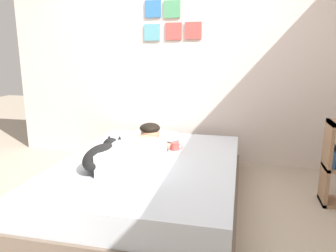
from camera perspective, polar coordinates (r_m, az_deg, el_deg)
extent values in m
plane|color=tan|center=(2.81, -5.64, -15.12)|extent=(12.30, 12.30, 0.00)
cube|color=silver|center=(3.94, 1.04, 12.01)|extent=(4.15, 0.10, 2.50)
cube|color=#59A5B2|center=(3.94, -2.82, 16.22)|extent=(0.19, 0.02, 0.19)
cube|color=#CC4C47|center=(3.88, 1.00, 16.43)|extent=(0.19, 0.02, 0.19)
cube|color=#CC4C47|center=(3.84, 4.49, 16.49)|extent=(0.19, 0.02, 0.19)
cube|color=#3372B2|center=(3.96, -2.67, 20.00)|extent=(0.19, 0.02, 0.19)
cube|color=#4C9966|center=(3.91, 0.74, 19.98)|extent=(0.19, 0.02, 0.19)
cube|color=#726051|center=(3.02, -3.24, -11.47)|extent=(1.57, 2.07, 0.15)
cube|color=silver|center=(2.94, -3.28, -8.16)|extent=(1.53, 2.01, 0.23)
ellipsoid|color=silver|center=(3.50, -1.50, -1.74)|extent=(0.52, 0.32, 0.11)
cube|color=silver|center=(2.73, -6.09, -5.42)|extent=(0.42, 0.64, 0.18)
ellipsoid|color=tan|center=(3.03, -4.03, -3.07)|extent=(0.32, 0.20, 0.16)
sphere|color=tan|center=(3.17, -3.20, -1.59)|extent=(0.19, 0.19, 0.19)
ellipsoid|color=black|center=(3.15, -3.22, -0.36)|extent=(0.20, 0.20, 0.10)
cylinder|color=tan|center=(3.20, -5.01, -2.79)|extent=(0.23, 0.07, 0.14)
cylinder|color=tan|center=(3.14, -1.53, -3.02)|extent=(0.23, 0.07, 0.14)
ellipsoid|color=black|center=(2.72, -11.62, -5.44)|extent=(0.26, 0.48, 0.20)
sphere|color=black|center=(2.95, -10.05, -3.48)|extent=(0.15, 0.15, 0.15)
cone|color=black|center=(2.96, -10.36, -2.04)|extent=(0.05, 0.05, 0.05)
cone|color=black|center=(2.92, -8.56, -2.17)|extent=(0.05, 0.05, 0.05)
cylinder|color=#D84C47|center=(3.19, 1.20, -3.59)|extent=(0.09, 0.09, 0.07)
torus|color=#D84C47|center=(3.18, 2.21, -3.65)|extent=(0.05, 0.01, 0.05)
cube|color=black|center=(2.89, -3.20, -6.05)|extent=(0.07, 0.14, 0.01)
cube|color=#997251|center=(3.15, 26.21, -5.89)|extent=(0.03, 0.24, 0.75)
cube|color=#3866A5|center=(3.14, 26.90, -5.03)|extent=(0.04, 0.17, 0.15)
cube|color=#3866A5|center=(3.15, 27.54, -4.80)|extent=(0.02, 0.19, 0.18)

